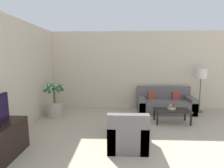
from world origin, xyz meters
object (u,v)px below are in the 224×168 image
fruit_bowl (171,108)px  apple_red (173,107)px  orange_fruit (170,105)px  armchair (127,134)px  sofa_loveseat (165,104)px  ottoman (127,123)px  apple_green (170,106)px  coffee_table (172,111)px  potted_palm (55,105)px  floor_lamp (201,76)px

fruit_bowl → apple_red: size_ratio=3.23×
orange_fruit → armchair: size_ratio=0.10×
sofa_loveseat → ottoman: (-1.31, -1.56, -0.10)m
apple_green → armchair: size_ratio=0.10×
apple_green → ottoman: apple_green is taller
coffee_table → potted_palm: bearing=173.8°
orange_fruit → armchair: 1.99m
apple_green → orange_fruit: bearing=68.6°
floor_lamp → fruit_bowl: 1.78m
fruit_bowl → apple_red: bearing=-36.6°
floor_lamp → ottoman: 3.14m
floor_lamp → apple_green: bearing=-140.8°
sofa_loveseat → potted_palm: bearing=-170.1°
sofa_loveseat → apple_red: size_ratio=26.55×
apple_red → floor_lamp: bearing=41.5°
apple_green → armchair: (-1.25, -1.42, -0.20)m
orange_fruit → ottoman: (-1.24, -0.70, -0.28)m
orange_fruit → coffee_table: bearing=-81.6°
fruit_bowl → apple_green: bearing=-151.5°
orange_fruit → apple_green: bearing=-111.4°
ottoman → orange_fruit: bearing=29.5°
fruit_bowl → ottoman: bearing=-152.9°
floor_lamp → ottoman: floor_lamp is taller
sofa_loveseat → orange_fruit: size_ratio=22.35×
apple_red → orange_fruit: 0.11m
floor_lamp → potted_palm: bearing=-171.5°
coffee_table → apple_green: 0.15m
coffee_table → ottoman: size_ratio=1.65×
armchair → apple_green: bearing=48.7°
apple_green → fruit_bowl: bearing=28.5°
potted_palm → floor_lamp: (4.64, 0.69, 0.84)m
sofa_loveseat → apple_red: 0.97m
fruit_bowl → armchair: armchair is taller
potted_palm → apple_green: size_ratio=14.70×
coffee_table → apple_red: size_ratio=14.37×
floor_lamp → armchair: 3.64m
apple_green → floor_lamp: bearing=39.2°
sofa_loveseat → apple_green: sofa_loveseat is taller
fruit_bowl → orange_fruit: size_ratio=2.72×
ottoman → floor_lamp: bearing=33.7°
fruit_bowl → floor_lamp: bearing=39.6°
floor_lamp → sofa_loveseat: bearing=-175.9°
coffee_table → orange_fruit: bearing=98.4°
sofa_loveseat → coffee_table: 0.98m
coffee_table → armchair: bearing=-133.1°
floor_lamp → coffee_table: (-1.21, -1.06, -0.89)m
fruit_bowl → orange_fruit: bearing=103.9°
sofa_loveseat → coffee_table: sofa_loveseat is taller
floor_lamp → armchair: floor_lamp is taller
apple_green → coffee_table: bearing=-33.0°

